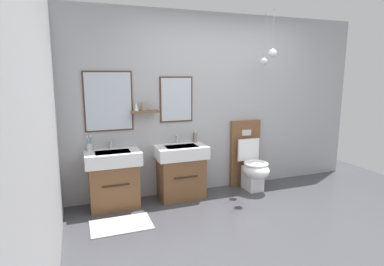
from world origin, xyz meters
name	(u,v)px	position (x,y,z in m)	size (l,w,h in m)	color
ground_plane	(283,241)	(0.00, 0.00, -0.05)	(5.80, 4.68, 0.10)	#3D3D42
wall_back	(217,103)	(-0.02, 1.68, 1.27)	(4.60, 0.63, 2.53)	#A8A8AA
wall_left	(37,133)	(-2.24, 0.00, 1.26)	(0.12, 3.48, 2.53)	#A8A8AA
bath_mat	(121,225)	(-1.56, 0.86, 0.01)	(0.68, 0.44, 0.01)	#9E9993
vanity_sink_left	(114,178)	(-1.56, 1.44, 0.39)	(0.69, 0.45, 0.73)	brown
tap_on_left_sink	(111,143)	(-1.56, 1.59, 0.80)	(0.03, 0.13, 0.11)	silver
vanity_sink_right	(181,170)	(-0.66, 1.44, 0.39)	(0.69, 0.45, 0.73)	brown
tap_on_right_sink	(177,139)	(-0.66, 1.59, 0.80)	(0.03, 0.13, 0.11)	silver
toilet	(250,163)	(0.43, 1.42, 0.38)	(0.48, 0.63, 1.00)	brown
toothbrush_cup	(90,146)	(-1.82, 1.58, 0.78)	(0.07, 0.07, 0.20)	silver
soap_dispenser	(195,137)	(-0.38, 1.59, 0.80)	(0.06, 0.06, 0.17)	gray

